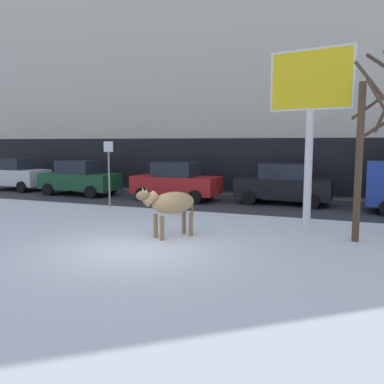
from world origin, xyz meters
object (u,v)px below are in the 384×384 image
Objects in this scene: billboard at (311,91)px; pedestrian_by_cars at (149,175)px; cow_tan at (171,204)px; street_sign at (109,169)px; pedestrian_near_billboard at (158,175)px; car_red_sedan at (176,181)px; bare_tree_left_lot at (362,152)px; car_darkgreen_sedan at (80,178)px; car_black_sedan at (284,184)px; car_white_hatchback at (17,174)px.

billboard is 13.11m from pedestrian_by_cars.
street_sign is at bearing 139.22° from cow_tan.
car_red_sedan is at bearing -51.50° from pedestrian_near_billboard.
bare_tree_left_lot is (5.11, 1.41, 1.52)m from cow_tan.
car_darkgreen_sedan is (-12.12, 4.79, -3.41)m from billboard.
car_darkgreen_sedan is at bearing -126.03° from pedestrian_by_cars.
car_red_sedan is 2.46× the size of pedestrian_near_billboard.
car_darkgreen_sedan is 1.00× the size of car_black_sedan.
car_red_sedan is 5.09m from car_black_sedan.
car_red_sedan reaches higher than pedestrian_near_billboard.
car_red_sedan is at bearing -46.03° from pedestrian_by_cars.
pedestrian_near_billboard is at bearing 160.75° from car_black_sedan.
bare_tree_left_lot reaches higher than car_red_sedan.
cow_tan is at bearing -105.12° from car_black_sedan.
cow_tan is at bearing -67.54° from car_red_sedan.
bare_tree_left_lot reaches higher than street_sign.
car_red_sedan is at bearing 143.34° from billboard.
car_red_sedan reaches higher than cow_tan.
car_darkgreen_sedan is at bearing 140.28° from cow_tan.
billboard is at bearing 31.99° from cow_tan.
street_sign reaches higher than pedestrian_near_billboard.
pedestrian_near_billboard is at bearing 138.41° from billboard.
car_red_sedan is 4.47m from pedestrian_by_cars.
billboard reaches higher than car_black_sedan.
car_black_sedan is 0.87× the size of bare_tree_left_lot.
street_sign is at bearing -38.33° from car_darkgreen_sedan.
car_white_hatchback is 1.26× the size of street_sign.
pedestrian_by_cars is at bearing 21.80° from car_white_hatchback.
bare_tree_left_lot reaches higher than car_darkgreen_sedan.
car_black_sedan is at bearing -19.25° from pedestrian_near_billboard.
pedestrian_near_billboard is 0.61× the size of street_sign.
car_black_sedan is at bearing 0.75° from car_white_hatchback.
car_black_sedan is at bearing 3.65° from car_darkgreen_sedan.
car_red_sedan is at bearing 144.48° from bare_tree_left_lot.
street_sign is (-8.38, 1.83, -2.64)m from billboard.
bare_tree_left_lot is at bearing -18.47° from car_white_hatchback.
cow_tan is 0.42× the size of car_darkgreen_sedan.
bare_tree_left_lot is at bearing -22.54° from car_darkgreen_sedan.
cow_tan is 0.63× the size of street_sign.
cow_tan is 11.04m from car_darkgreen_sedan.
street_sign is at bearing -82.97° from pedestrian_near_billboard.
car_black_sedan is 8.06m from pedestrian_near_billboard.
pedestrian_near_billboard is (-9.15, 8.12, -3.43)m from billboard.
car_white_hatchback reaches higher than pedestrian_near_billboard.
bare_tree_left_lot reaches higher than car_black_sedan.
pedestrian_near_billboard is 1.00× the size of pedestrian_by_cars.
car_black_sedan is at bearing 28.00° from street_sign.
pedestrian_near_billboard reaches higher than cow_tan.
car_darkgreen_sedan is 2.46× the size of pedestrian_by_cars.
pedestrian_by_cars is (-3.10, 3.22, -0.03)m from car_red_sedan.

